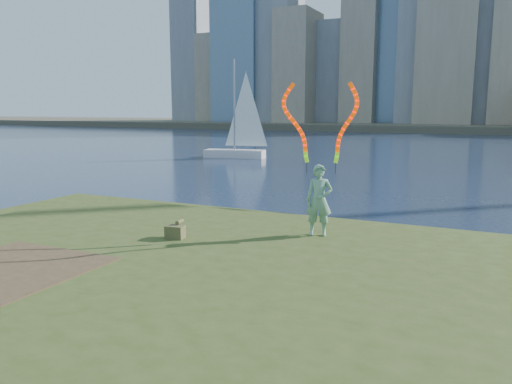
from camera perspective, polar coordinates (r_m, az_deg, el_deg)
The scene contains 7 objects.
ground at distance 12.56m, azimuth -7.74°, elevation -9.31°, with size 320.00×320.00×0.00m, color #19263F.
grassy_knoll at distance 10.71m, azimuth -14.59°, elevation -10.99°, with size 20.00×18.00×0.80m.
dirt_patch at distance 11.49m, azimuth -26.19°, elevation -7.79°, with size 3.20×3.00×0.02m, color #47331E.
far_shore at distance 105.20m, azimuth 21.83°, elevation 6.99°, with size 320.00×40.00×1.20m, color #4A4536.
woman_with_ribbons at distance 12.80m, azimuth 7.30°, elevation 1.17°, with size 2.08×0.68×4.19m.
canvas_bag at distance 12.77m, azimuth -9.19°, elevation -4.45°, with size 0.49×0.56×0.43m.
sailboat at distance 41.33m, azimuth -2.10°, elevation 5.84°, with size 5.34×2.49×8.01m.
Camera 1 is at (6.53, -9.94, 4.04)m, focal length 35.00 mm.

